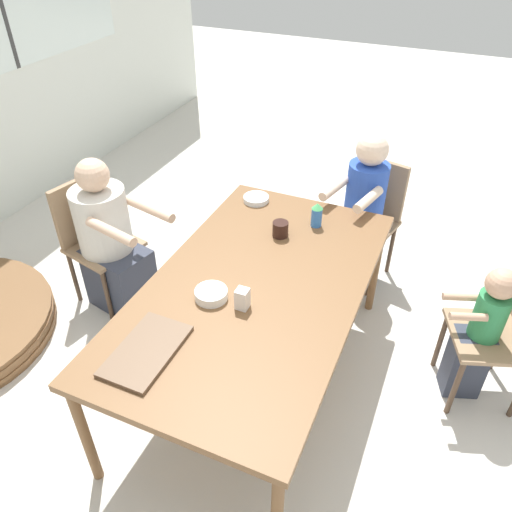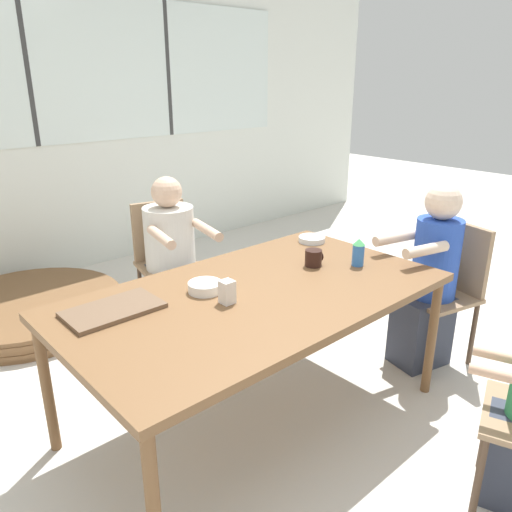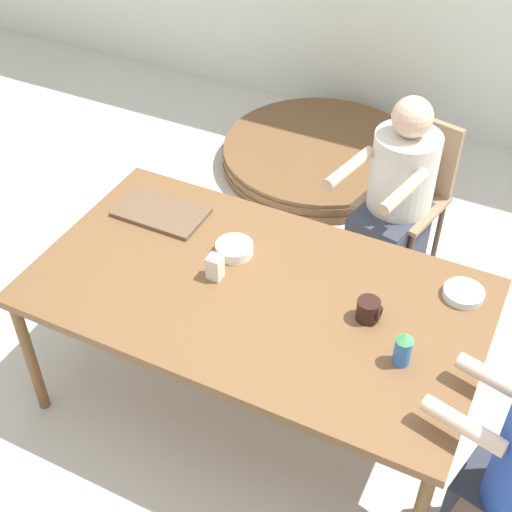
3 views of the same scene
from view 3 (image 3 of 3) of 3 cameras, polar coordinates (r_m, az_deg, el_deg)
ground_plane at (r=3.44m, az=0.00°, el=-11.35°), size 16.00×16.00×0.00m
dining_table at (r=2.94m, az=0.00°, el=-3.36°), size 1.85×1.04×0.72m
chair_for_man_blue_shirt at (r=3.93m, az=12.40°, el=5.78°), size 0.48×0.48×0.86m
person_man_blue_shirt at (r=3.82m, az=11.06°, el=4.17°), size 0.46×0.68×1.08m
food_tray_dark at (r=3.30m, az=-7.60°, el=3.50°), size 0.41×0.24×0.02m
coffee_mug at (r=2.79m, az=9.00°, el=-4.29°), size 0.10×0.09×0.09m
sippy_cup at (r=2.63m, az=11.70°, el=-7.21°), size 0.07×0.07×0.15m
milk_carton_small at (r=2.92m, az=-3.30°, el=-0.90°), size 0.06×0.06×0.11m
bowl_white_shallow at (r=3.05m, az=-1.75°, el=0.58°), size 0.16×0.16×0.05m
bowl_cereal at (r=2.98m, az=16.27°, el=-2.88°), size 0.16×0.16×0.03m
folded_table_stack at (r=4.87m, az=5.20°, el=8.01°), size 1.33×1.33×0.15m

